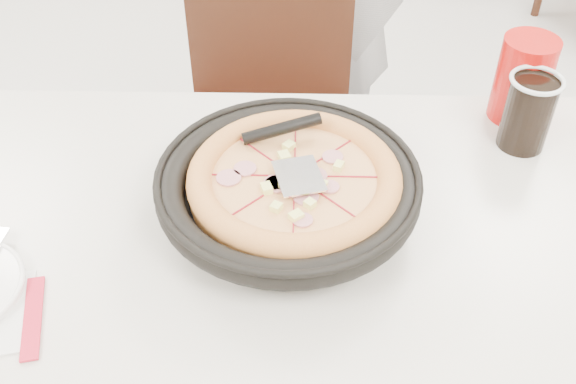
{
  "coord_description": "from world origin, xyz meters",
  "views": [
    {
      "loc": [
        0.36,
        -1.0,
        1.5
      ],
      "look_at": [
        0.34,
        -0.23,
        0.8
      ],
      "focal_mm": 42.0,
      "sensor_mm": 36.0,
      "label": 1
    }
  ],
  "objects_px": {
    "chair_far": "(265,132)",
    "red_cup": "(523,79)",
    "pizza_pan": "(288,196)",
    "main_table": "(291,375)",
    "cola_glass": "(528,114)",
    "pizza": "(294,187)"
  },
  "relations": [
    {
      "from": "main_table",
      "to": "pizza_pan",
      "type": "relative_size",
      "value": 3.45
    },
    {
      "from": "pizza",
      "to": "red_cup",
      "type": "xyz_separation_m",
      "value": [
        0.41,
        0.28,
        0.02
      ]
    },
    {
      "from": "chair_far",
      "to": "pizza_pan",
      "type": "relative_size",
      "value": 2.73
    },
    {
      "from": "main_table",
      "to": "red_cup",
      "type": "relative_size",
      "value": 7.5
    },
    {
      "from": "chair_far",
      "to": "cola_glass",
      "type": "bearing_deg",
      "value": 143.39
    },
    {
      "from": "main_table",
      "to": "pizza_pan",
      "type": "xyz_separation_m",
      "value": [
        -0.01,
        0.05,
        0.42
      ]
    },
    {
      "from": "chair_far",
      "to": "red_cup",
      "type": "relative_size",
      "value": 5.94
    },
    {
      "from": "pizza_pan",
      "to": "cola_glass",
      "type": "xyz_separation_m",
      "value": [
        0.41,
        0.19,
        0.02
      ]
    },
    {
      "from": "main_table",
      "to": "pizza_pan",
      "type": "distance_m",
      "value": 0.42
    },
    {
      "from": "pizza_pan",
      "to": "cola_glass",
      "type": "bearing_deg",
      "value": 25.2
    },
    {
      "from": "chair_far",
      "to": "pizza",
      "type": "bearing_deg",
      "value": 99.98
    },
    {
      "from": "pizza_pan",
      "to": "cola_glass",
      "type": "relative_size",
      "value": 2.67
    },
    {
      "from": "chair_far",
      "to": "red_cup",
      "type": "height_order",
      "value": "chair_far"
    },
    {
      "from": "pizza_pan",
      "to": "pizza",
      "type": "height_order",
      "value": "pizza"
    },
    {
      "from": "main_table",
      "to": "chair_far",
      "type": "relative_size",
      "value": 1.26
    },
    {
      "from": "main_table",
      "to": "pizza",
      "type": "xyz_separation_m",
      "value": [
        0.0,
        0.06,
        0.44
      ]
    },
    {
      "from": "pizza",
      "to": "cola_glass",
      "type": "xyz_separation_m",
      "value": [
        0.4,
        0.19,
        0.0
      ]
    },
    {
      "from": "chair_far",
      "to": "cola_glass",
      "type": "height_order",
      "value": "chair_far"
    },
    {
      "from": "main_table",
      "to": "cola_glass",
      "type": "distance_m",
      "value": 0.65
    },
    {
      "from": "main_table",
      "to": "red_cup",
      "type": "xyz_separation_m",
      "value": [
        0.42,
        0.34,
        0.45
      ]
    },
    {
      "from": "chair_far",
      "to": "pizza",
      "type": "height_order",
      "value": "chair_far"
    },
    {
      "from": "pizza_pan",
      "to": "cola_glass",
      "type": "height_order",
      "value": "cola_glass"
    }
  ]
}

